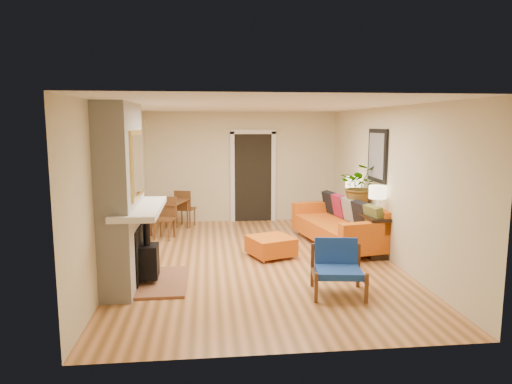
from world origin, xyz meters
TOP-DOWN VIEW (x-y plane):
  - room_shell at (0.60, 2.63)m, footprint 6.50×6.50m
  - fireplace at (-2.00, -1.00)m, footprint 1.09×1.68m
  - sofa at (1.74, 0.82)m, footprint 1.41×2.47m
  - ottoman at (0.26, 0.17)m, footprint 0.90×0.90m
  - blue_chair at (0.94, -1.61)m, footprint 0.79×0.77m
  - dining_table at (-1.59, 2.21)m, footprint 1.01×1.61m
  - console_table at (2.07, 0.60)m, footprint 0.34×1.85m
  - lamp_near at (2.07, -0.07)m, footprint 0.30×0.30m
  - lamp_far at (2.07, 1.28)m, footprint 0.30×0.30m
  - houseplant at (2.06, 0.81)m, footprint 0.90×0.82m

SIDE VIEW (x-z plane):
  - ottoman at x=0.26m, z-range 0.03..0.38m
  - blue_chair at x=0.94m, z-range 0.03..0.76m
  - sofa at x=1.74m, z-range -0.06..0.86m
  - dining_table at x=-1.59m, z-range 0.13..0.98m
  - console_table at x=2.07m, z-range 0.21..0.94m
  - lamp_near at x=2.07m, z-range 0.79..1.33m
  - lamp_far at x=2.07m, z-range 0.79..1.33m
  - houseplant at x=2.06m, z-range 0.73..1.58m
  - room_shell at x=0.60m, z-range -2.01..4.49m
  - fireplace at x=-2.00m, z-range -0.06..2.54m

